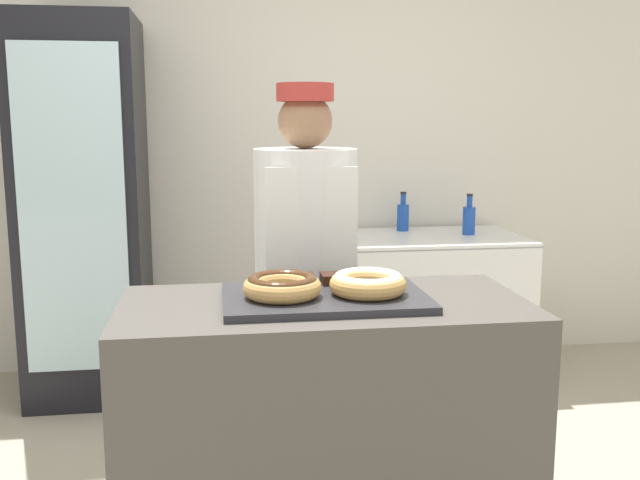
% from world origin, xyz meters
% --- Properties ---
extents(wall_back, '(8.00, 0.06, 2.70)m').
position_xyz_m(wall_back, '(0.00, 2.13, 1.35)').
color(wall_back, silver).
rests_on(wall_back, ground_plane).
extents(display_counter, '(1.28, 0.62, 0.91)m').
position_xyz_m(display_counter, '(0.00, 0.00, 0.46)').
color(display_counter, '#4C4742').
rests_on(display_counter, ground_plane).
extents(serving_tray, '(0.64, 0.42, 0.02)m').
position_xyz_m(serving_tray, '(0.00, 0.00, 0.92)').
color(serving_tray, '#2D2D33').
rests_on(serving_tray, display_counter).
extents(donut_chocolate_glaze, '(0.24, 0.24, 0.07)m').
position_xyz_m(donut_chocolate_glaze, '(-0.13, -0.02, 0.97)').
color(donut_chocolate_glaze, tan).
rests_on(donut_chocolate_glaze, serving_tray).
extents(donut_light_glaze, '(0.24, 0.24, 0.07)m').
position_xyz_m(donut_light_glaze, '(0.13, -0.02, 0.97)').
color(donut_light_glaze, tan).
rests_on(donut_light_glaze, serving_tray).
extents(brownie_back_left, '(0.09, 0.09, 0.03)m').
position_xyz_m(brownie_back_left, '(-0.06, 0.15, 0.95)').
color(brownie_back_left, black).
rests_on(brownie_back_left, serving_tray).
extents(brownie_back_right, '(0.09, 0.09, 0.03)m').
position_xyz_m(brownie_back_right, '(0.06, 0.15, 0.95)').
color(brownie_back_right, black).
rests_on(brownie_back_right, serving_tray).
extents(baker_person, '(0.40, 0.40, 1.61)m').
position_xyz_m(baker_person, '(0.02, 0.60, 0.84)').
color(baker_person, '#4C4C51').
rests_on(baker_person, ground_plane).
extents(beverage_fridge, '(0.61, 0.67, 2.00)m').
position_xyz_m(beverage_fridge, '(-1.02, 1.72, 1.00)').
color(beverage_fridge, black).
rests_on(beverage_fridge, ground_plane).
extents(chest_freezer, '(1.09, 0.68, 0.82)m').
position_xyz_m(chest_freezer, '(0.85, 1.73, 0.41)').
color(chest_freezer, white).
rests_on(chest_freezer, ground_plane).
extents(bottle_blue, '(0.07, 0.07, 0.24)m').
position_xyz_m(bottle_blue, '(1.11, 1.74, 0.91)').
color(bottle_blue, '#1E4CB2').
rests_on(bottle_blue, chest_freezer).
extents(bottle_blue_b, '(0.07, 0.07, 0.23)m').
position_xyz_m(bottle_blue_b, '(0.77, 1.93, 0.91)').
color(bottle_blue_b, '#1E4CB2').
rests_on(bottle_blue_b, chest_freezer).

